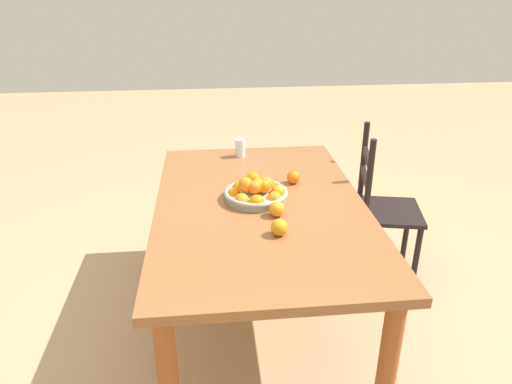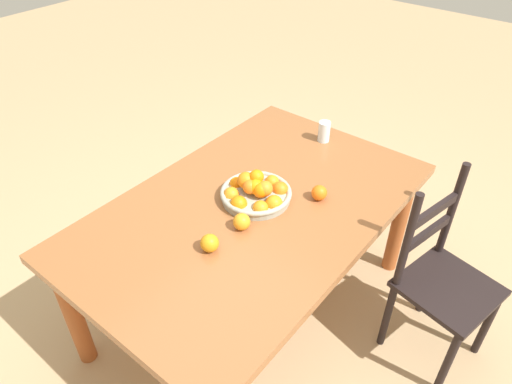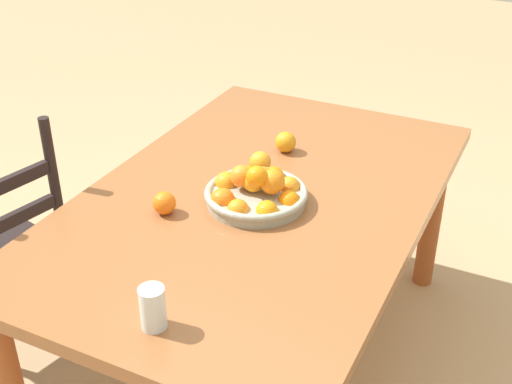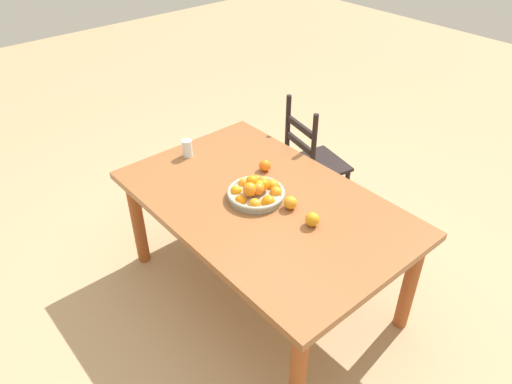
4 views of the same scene
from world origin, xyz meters
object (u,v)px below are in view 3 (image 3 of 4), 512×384
(fruit_bowl, at_px, (256,191))
(orange_loose_1, at_px, (164,203))
(chair_near_window, at_px, (5,259))
(orange_loose_0, at_px, (286,142))
(drinking_glass, at_px, (153,308))
(orange_loose_2, at_px, (260,162))
(dining_table, at_px, (258,218))

(fruit_bowl, height_order, orange_loose_1, fruit_bowl)
(chair_near_window, distance_m, orange_loose_0, 1.08)
(chair_near_window, relative_size, orange_loose_0, 12.56)
(fruit_bowl, bearing_deg, orange_loose_1, 129.34)
(chair_near_window, bearing_deg, drinking_glass, 81.86)
(orange_loose_2, distance_m, drinking_glass, 0.84)
(chair_near_window, height_order, drinking_glass, chair_near_window)
(orange_loose_1, xyz_separation_m, drinking_glass, (-0.46, -0.26, 0.02))
(dining_table, height_order, chair_near_window, chair_near_window)
(dining_table, bearing_deg, orange_loose_1, 137.45)
(orange_loose_0, bearing_deg, orange_loose_2, 175.12)
(fruit_bowl, relative_size, orange_loose_1, 4.54)
(drinking_glass, bearing_deg, orange_loose_0, 5.63)
(fruit_bowl, bearing_deg, chair_near_window, 111.48)
(chair_near_window, xyz_separation_m, orange_loose_1, (0.14, -0.60, 0.31))
(fruit_bowl, relative_size, orange_loose_2, 4.44)
(fruit_bowl, relative_size, orange_loose_0, 4.33)
(fruit_bowl, height_order, orange_loose_2, fruit_bowl)
(chair_near_window, height_order, orange_loose_2, chair_near_window)
(chair_near_window, bearing_deg, fruit_bowl, 123.62)
(orange_loose_1, distance_m, orange_loose_2, 0.41)
(orange_loose_2, bearing_deg, orange_loose_1, 158.74)
(chair_near_window, xyz_separation_m, orange_loose_0, (0.70, -0.76, 0.31))
(orange_loose_1, relative_size, orange_loose_2, 0.98)
(dining_table, bearing_deg, orange_loose_0, 8.22)
(dining_table, xyz_separation_m, orange_loose_2, (0.15, 0.06, 0.13))
(dining_table, height_order, drinking_glass, drinking_glass)
(orange_loose_1, height_order, orange_loose_2, orange_loose_2)
(dining_table, xyz_separation_m, orange_loose_0, (0.33, 0.05, 0.13))
(fruit_bowl, bearing_deg, orange_loose_0, 9.36)
(dining_table, relative_size, orange_loose_0, 21.92)
(fruit_bowl, distance_m, orange_loose_2, 0.21)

